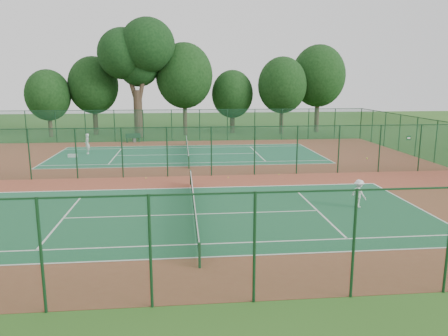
{
  "coord_description": "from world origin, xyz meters",
  "views": [
    {
      "loc": [
        -0.59,
        -30.14,
        6.69
      ],
      "look_at": [
        1.91,
        -5.22,
        1.6
      ],
      "focal_mm": 35.0,
      "sensor_mm": 36.0,
      "label": 1
    }
  ],
  "objects": [
    {
      "name": "fence_south",
      "position": [
        0.0,
        -18.0,
        1.76
      ],
      "size": [
        40.0,
        0.09,
        3.5
      ],
      "color": "#184A26",
      "rests_on": "ground"
    },
    {
      "name": "ground",
      "position": [
        0.0,
        0.0,
        0.0
      ],
      "size": [
        120.0,
        120.0,
        0.0
      ],
      "primitive_type": "plane",
      "color": "#285219",
      "rests_on": "ground"
    },
    {
      "name": "player_far",
      "position": [
        -9.07,
        10.28,
        0.95
      ],
      "size": [
        0.67,
        0.79,
        1.85
      ],
      "primitive_type": "imported",
      "rotation": [
        0.0,
        0.0,
        -1.17
      ],
      "color": "silver",
      "rests_on": "court_far"
    },
    {
      "name": "fence_divider",
      "position": [
        0.0,
        0.0,
        1.76
      ],
      "size": [
        40.0,
        0.09,
        3.5
      ],
      "color": "#1A502F",
      "rests_on": "ground"
    },
    {
      "name": "tennis_net_far",
      "position": [
        0.0,
        9.0,
        0.54
      ],
      "size": [
        0.1,
        12.9,
        0.97
      ],
      "color": "#163E1D",
      "rests_on": "ground"
    },
    {
      "name": "stray_ball_c",
      "position": [
        -3.03,
        -0.48,
        0.04
      ],
      "size": [
        0.07,
        0.07,
        0.07
      ],
      "primitive_type": "sphere",
      "color": "#CDE836",
      "rests_on": "red_pad"
    },
    {
      "name": "player_near",
      "position": [
        8.76,
        -8.58,
        0.77
      ],
      "size": [
        0.88,
        1.1,
        1.49
      ],
      "primitive_type": "imported",
      "rotation": [
        0.0,
        0.0,
        1.97
      ],
      "color": "silver",
      "rests_on": "court_near"
    },
    {
      "name": "court_far",
      "position": [
        0.0,
        9.0,
        0.01
      ],
      "size": [
        23.77,
        10.97,
        0.01
      ],
      "primitive_type": "cube",
      "color": "#1E6144",
      "rests_on": "red_pad"
    },
    {
      "name": "stray_ball_a",
      "position": [
        2.64,
        -0.85,
        0.05
      ],
      "size": [
        0.07,
        0.07,
        0.07
      ],
      "primitive_type": "sphere",
      "color": "yellow",
      "rests_on": "red_pad"
    },
    {
      "name": "trash_bin",
      "position": [
        -5.61,
        17.6,
        0.4
      ],
      "size": [
        0.44,
        0.44,
        0.77
      ],
      "primitive_type": "cylinder",
      "rotation": [
        0.0,
        0.0,
        -0.02
      ],
      "color": "slate",
      "rests_on": "red_pad"
    },
    {
      "name": "kit_bag",
      "position": [
        -10.04,
        8.57,
        0.15
      ],
      "size": [
        0.77,
        0.34,
        0.28
      ],
      "primitive_type": "cube",
      "rotation": [
        0.0,
        0.0,
        -0.08
      ],
      "color": "silver",
      "rests_on": "red_pad"
    },
    {
      "name": "court_near",
      "position": [
        0.0,
        -9.0,
        0.01
      ],
      "size": [
        23.77,
        10.97,
        0.01
      ],
      "primitive_type": "cube",
      "color": "#1B5837",
      "rests_on": "red_pad"
    },
    {
      "name": "fence_north",
      "position": [
        0.0,
        18.0,
        1.76
      ],
      "size": [
        40.0,
        0.09,
        3.5
      ],
      "color": "#17462F",
      "rests_on": "ground"
    },
    {
      "name": "stray_ball_b",
      "position": [
        6.34,
        -0.29,
        0.05
      ],
      "size": [
        0.07,
        0.07,
        0.07
      ],
      "primitive_type": "sphere",
      "color": "#BFCF30",
      "rests_on": "red_pad"
    },
    {
      "name": "bench",
      "position": [
        -5.7,
        17.43,
        0.52
      ],
      "size": [
        1.67,
        0.83,
        0.99
      ],
      "rotation": [
        0.0,
        0.0,
        0.24
      ],
      "color": "black",
      "rests_on": "red_pad"
    },
    {
      "name": "evergreen_row",
      "position": [
        0.5,
        24.25,
        0.0
      ],
      "size": [
        39.0,
        5.0,
        12.0
      ],
      "primitive_type": null,
      "color": "black",
      "rests_on": "ground"
    },
    {
      "name": "tennis_net_near",
      "position": [
        0.0,
        -9.0,
        0.54
      ],
      "size": [
        0.1,
        12.9,
        0.97
      ],
      "color": "#153B22",
      "rests_on": "ground"
    },
    {
      "name": "big_tree",
      "position": [
        -5.39,
        22.13,
        9.65
      ],
      "size": [
        8.87,
        6.49,
        13.63
      ],
      "color": "#3B2C20",
      "rests_on": "ground"
    },
    {
      "name": "red_pad",
      "position": [
        0.0,
        0.0,
        0.01
      ],
      "size": [
        40.0,
        36.0,
        0.01
      ],
      "primitive_type": "cube",
      "color": "brown",
      "rests_on": "ground"
    }
  ]
}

